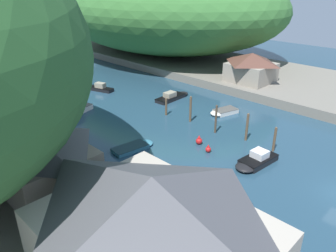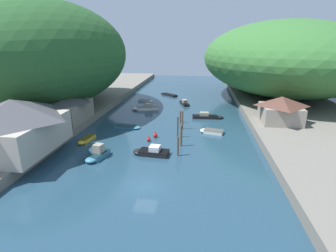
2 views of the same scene
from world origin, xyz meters
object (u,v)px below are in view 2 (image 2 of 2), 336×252
channel_buoy_far (155,135)px  boat_far_right_bank (184,103)px  boat_red_skiff (128,127)px  channel_buoy_near (149,139)px  boat_moored_right (86,140)px  right_bank_cottage (281,109)px  boat_navy_launch (145,108)px  boat_cabin_cruiser (97,155)px  person_by_boathouse (26,145)px  boathouse_shed (67,108)px  boat_small_dinghy (150,152)px  boat_near_quay (208,116)px  boat_yellow_tender (211,131)px  person_on_quay (65,121)px  boat_open_rowboat (147,101)px  boat_mid_channel (168,95)px  waterfront_building (14,124)px

channel_buoy_far → boat_far_right_bank: bearing=82.7°
boat_red_skiff → channel_buoy_near: size_ratio=5.39×
boat_moored_right → boat_far_right_bank: bearing=-107.4°
channel_buoy_near → channel_buoy_far: size_ratio=0.84×
right_bank_cottage → boat_navy_launch: 28.56m
boat_cabin_cruiser → boat_moored_right: bearing=-41.3°
boat_red_skiff → person_by_boathouse: (-9.28, -15.13, 2.12)m
right_bank_cottage → channel_buoy_far: bearing=-162.3°
boathouse_shed → boat_small_dinghy: boathouse_shed is taller
boathouse_shed → boat_near_quay: 26.96m
boat_yellow_tender → boat_far_right_bank: 21.57m
boathouse_shed → boat_red_skiff: (10.71, 1.25, -3.42)m
boat_yellow_tender → person_by_boathouse: (-23.97, -14.20, 2.03)m
person_on_quay → person_by_boathouse: size_ratio=1.00×
boat_near_quay → channel_buoy_far: bearing=-38.2°
boat_moored_right → boat_open_rowboat: size_ratio=0.96×
boat_cabin_cruiser → person_on_quay: person_on_quay is taller
boat_far_right_bank → channel_buoy_far: (-3.10, -24.08, 0.03)m
boat_mid_channel → person_by_boathouse: (-12.71, -45.38, 2.07)m
boat_navy_launch → person_on_quay: bearing=137.5°
waterfront_building → channel_buoy_near: (15.70, 8.43, -4.50)m
waterfront_building → channel_buoy_near: bearing=28.2°
boat_small_dinghy → boat_cabin_cruiser: bearing=112.7°
person_on_quay → boat_far_right_bank: bearing=-53.6°
boat_navy_launch → right_bank_cottage: bearing=-125.9°
boat_small_dinghy → person_by_boathouse: (-15.41, -4.14, 1.91)m
boat_moored_right → boat_open_rowboat: boat_moored_right is taller
boat_near_quay → boat_far_right_bank: boat_far_right_bank is taller
boat_cabin_cruiser → boat_moored_right: boat_cabin_cruiser is taller
boat_mid_channel → channel_buoy_far: size_ratio=5.27×
boat_open_rowboat → person_on_quay: (-8.35, -26.18, 2.09)m
waterfront_building → boat_moored_right: bearing=49.8°
person_on_quay → boat_cabin_cruiser: bearing=-151.4°
right_bank_cottage → boat_far_right_bank: 25.18m
boat_red_skiff → person_on_quay: person_on_quay is taller
boat_near_quay → person_by_boathouse: 33.18m
boat_red_skiff → waterfront_building: bearing=-28.9°
person_by_boathouse → person_on_quay: bearing=-1.3°
boat_cabin_cruiser → channel_buoy_far: boat_cabin_cruiser is taller
boat_navy_launch → boat_small_dinghy: 24.78m
boat_open_rowboat → person_by_boathouse: (-8.24, -36.65, 2.09)m
boat_small_dinghy → boat_far_right_bank: boat_small_dinghy is taller
boat_yellow_tender → channel_buoy_near: bearing=132.9°
channel_buoy_near → boathouse_shed: bearing=162.6°
channel_buoy_near → person_on_quay: size_ratio=0.54×
boat_open_rowboat → boathouse_shed: bearing=-3.0°
waterfront_building → person_on_quay: (1.40, 9.89, -2.53)m
boat_cabin_cruiser → channel_buoy_far: (6.39, 8.86, -0.13)m
person_by_boathouse → channel_buoy_far: bearing=-55.8°
right_bank_cottage → boat_open_rowboat: right_bank_cottage is taller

